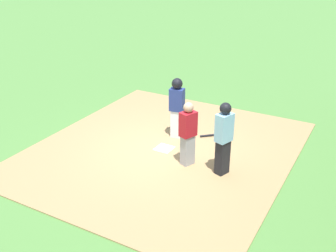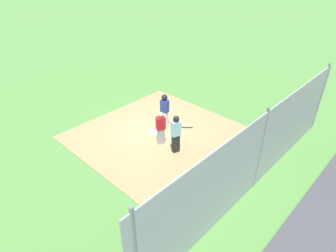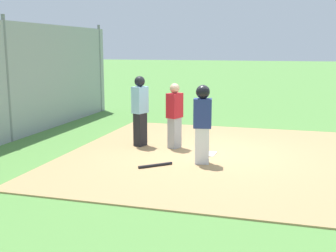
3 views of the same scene
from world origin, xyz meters
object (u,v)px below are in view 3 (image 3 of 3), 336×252
at_px(umpire, 140,109).
at_px(runner, 202,119).
at_px(catcher, 175,115).
at_px(home_plate, 206,154).
at_px(baseball_bat, 155,165).

relative_size(umpire, runner, 1.04).
bearing_deg(catcher, runner, -30.52).
relative_size(home_plate, runner, 0.26).
height_order(catcher, runner, runner).
bearing_deg(runner, catcher, 28.67).
bearing_deg(baseball_bat, home_plate, -163.60).
relative_size(catcher, baseball_bat, 2.09).
xyz_separation_m(umpire, baseball_bat, (1.75, 0.96, -0.91)).
bearing_deg(baseball_bat, umpire, -103.11).
height_order(umpire, baseball_bat, umpire).
bearing_deg(baseball_bat, catcher, -130.05).
xyz_separation_m(home_plate, catcher, (-0.41, -0.89, 0.83)).
bearing_deg(umpire, baseball_bat, -42.00).
height_order(catcher, baseball_bat, catcher).
distance_m(home_plate, catcher, 1.28).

